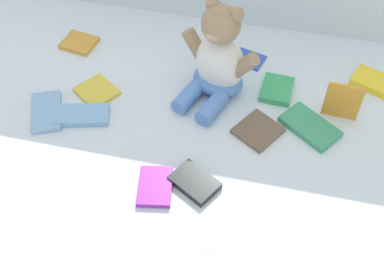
{
  "coord_description": "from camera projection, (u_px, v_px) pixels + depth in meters",
  "views": [
    {
      "loc": [
        0.16,
        -0.79,
        0.93
      ],
      "look_at": [
        0.01,
        -0.1,
        0.1
      ],
      "focal_mm": 46.61,
      "sensor_mm": 36.0,
      "label": 1
    }
  ],
  "objects": [
    {
      "name": "book_case_7",
      "position": [
        97.0,
        91.0,
        1.29
      ],
      "size": [
        0.13,
        0.13,
        0.01
      ],
      "primitive_type": "cube",
      "rotation": [
        0.0,
        0.0,
        4.1
      ],
      "color": "gold",
      "rests_on": "ground_plane"
    },
    {
      "name": "book_case_5",
      "position": [
        258.0,
        130.0,
        1.21
      ],
      "size": [
        0.13,
        0.13,
        0.01
      ],
      "primitive_type": "cube",
      "rotation": [
        0.0,
        0.0,
        4.15
      ],
      "color": "brown",
      "rests_on": "ground_plane"
    },
    {
      "name": "book_case_6",
      "position": [
        79.0,
        43.0,
        1.42
      ],
      "size": [
        0.1,
        0.09,
        0.01
      ],
      "primitive_type": "cube",
      "rotation": [
        0.0,
        0.0,
        1.4
      ],
      "color": "gold",
      "rests_on": "ground_plane"
    },
    {
      "name": "teddy_bear",
      "position": [
        218.0,
        61.0,
        1.23
      ],
      "size": [
        0.21,
        0.22,
        0.26
      ],
      "rotation": [
        0.0,
        0.0,
        -0.36
      ],
      "color": "white",
      "rests_on": "ground_plane"
    },
    {
      "name": "book_case_2",
      "position": [
        377.0,
        83.0,
        1.3
      ],
      "size": [
        0.15,
        0.12,
        0.02
      ],
      "primitive_type": "cube",
      "rotation": [
        0.0,
        0.0,
        4.32
      ],
      "color": "yellow",
      "rests_on": "ground_plane"
    },
    {
      "name": "book_case_12",
      "position": [
        310.0,
        127.0,
        1.21
      ],
      "size": [
        0.16,
        0.15,
        0.02
      ],
      "primitive_type": "cube",
      "rotation": [
        0.0,
        0.0,
        0.94
      ],
      "color": "#399567",
      "rests_on": "ground_plane"
    },
    {
      "name": "book_case_0",
      "position": [
        343.0,
        101.0,
        1.21
      ],
      "size": [
        0.09,
        0.02,
        0.1
      ],
      "primitive_type": "cube",
      "rotation": [
        -0.03,
        0.0,
        -0.07
      ],
      "color": "orange",
      "rests_on": "ground_plane"
    },
    {
      "name": "book_case_8",
      "position": [
        155.0,
        186.0,
        1.1
      ],
      "size": [
        0.09,
        0.11,
        0.01
      ],
      "primitive_type": "cube",
      "rotation": [
        0.0,
        0.0,
        0.18
      ],
      "color": "purple",
      "rests_on": "ground_plane"
    },
    {
      "name": "book_case_3",
      "position": [
        195.0,
        182.0,
        1.1
      ],
      "size": [
        0.12,
        0.11,
        0.02
      ],
      "primitive_type": "cube",
      "rotation": [
        0.0,
        0.0,
        1.05
      ],
      "color": "black",
      "rests_on": "ground_plane"
    },
    {
      "name": "book_case_11",
      "position": [
        46.0,
        112.0,
        1.24
      ],
      "size": [
        0.12,
        0.15,
        0.02
      ],
      "primitive_type": "cube",
      "rotation": [
        0.0,
        0.0,
        0.41
      ],
      "color": "#7EAED5",
      "rests_on": "ground_plane"
    },
    {
      "name": "ground_plane",
      "position": [
        198.0,
        124.0,
        1.23
      ],
      "size": [
        3.2,
        3.2,
        0.0
      ],
      "primitive_type": "plane",
      "color": "silver"
    },
    {
      "name": "book_case_9",
      "position": [
        81.0,
        115.0,
        1.23
      ],
      "size": [
        0.15,
        0.1,
        0.02
      ],
      "primitive_type": "cube",
      "rotation": [
        0.0,
        0.0,
        4.97
      ],
      "color": "#78B0DA",
      "rests_on": "ground_plane"
    },
    {
      "name": "book_case_1",
      "position": [
        277.0,
        89.0,
        1.29
      ],
      "size": [
        0.08,
        0.1,
        0.02
      ],
      "primitive_type": "cube",
      "rotation": [
        0.0,
        0.0,
        3.08
      ],
      "color": "#35A55D",
      "rests_on": "ground_plane"
    },
    {
      "name": "book_case_10",
      "position": [
        245.0,
        57.0,
        1.38
      ],
      "size": [
        0.12,
        0.09,
        0.01
      ],
      "primitive_type": "cube",
      "rotation": [
        0.0,
        0.0,
        4.45
      ],
      "color": "blue",
      "rests_on": "ground_plane"
    }
  ]
}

